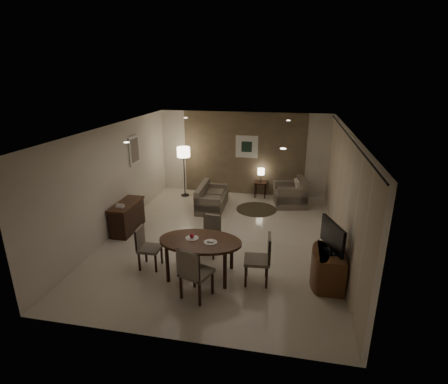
% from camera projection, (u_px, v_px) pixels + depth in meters
% --- Properties ---
extents(room_shell, '(5.50, 7.00, 2.70)m').
position_uv_depth(room_shell, '(226.00, 182.00, 8.52)').
color(room_shell, beige).
rests_on(room_shell, ground).
extents(taupe_accent, '(3.96, 0.03, 2.70)m').
position_uv_depth(taupe_accent, '(244.00, 154.00, 11.38)').
color(taupe_accent, '#78664B').
rests_on(taupe_accent, wall_back).
extents(curtain_wall, '(0.08, 6.70, 2.58)m').
position_uv_depth(curtain_wall, '(342.00, 195.00, 7.67)').
color(curtain_wall, beige).
rests_on(curtain_wall, wall_right).
extents(curtain_rod, '(0.03, 6.80, 0.03)m').
position_uv_depth(curtain_rod, '(349.00, 136.00, 7.24)').
color(curtain_rod, black).
rests_on(curtain_rod, wall_right).
extents(art_back_frame, '(0.72, 0.03, 0.72)m').
position_uv_depth(art_back_frame, '(247.00, 147.00, 11.26)').
color(art_back_frame, silver).
rests_on(art_back_frame, wall_back).
extents(art_back_canvas, '(0.34, 0.01, 0.34)m').
position_uv_depth(art_back_canvas, '(247.00, 147.00, 11.25)').
color(art_back_canvas, black).
rests_on(art_back_canvas, wall_back).
extents(art_left_frame, '(0.03, 0.60, 0.80)m').
position_uv_depth(art_left_frame, '(134.00, 150.00, 9.60)').
color(art_left_frame, silver).
rests_on(art_left_frame, wall_left).
extents(art_left_canvas, '(0.01, 0.46, 0.64)m').
position_uv_depth(art_left_canvas, '(135.00, 150.00, 9.60)').
color(art_left_canvas, gray).
rests_on(art_left_canvas, wall_left).
extents(downlight_nl, '(0.10, 0.10, 0.01)m').
position_uv_depth(downlight_nl, '(127.00, 142.00, 6.31)').
color(downlight_nl, white).
rests_on(downlight_nl, ceiling).
extents(downlight_nr, '(0.10, 0.10, 0.01)m').
position_uv_depth(downlight_nr, '(283.00, 149.00, 5.79)').
color(downlight_nr, white).
rests_on(downlight_nr, ceiling).
extents(downlight_fl, '(0.10, 0.10, 0.01)m').
position_uv_depth(downlight_fl, '(186.00, 118.00, 9.64)').
color(downlight_fl, white).
rests_on(downlight_fl, ceiling).
extents(downlight_fr, '(0.10, 0.10, 0.01)m').
position_uv_depth(downlight_fr, '(288.00, 120.00, 9.13)').
color(downlight_fr, white).
rests_on(downlight_fr, ceiling).
extents(console_desk, '(0.48, 1.20, 0.75)m').
position_uv_depth(console_desk, '(127.00, 217.00, 8.93)').
color(console_desk, '#4F2E19').
rests_on(console_desk, floor).
extents(telephone, '(0.20, 0.14, 0.09)m').
position_uv_depth(telephone, '(120.00, 206.00, 8.51)').
color(telephone, white).
rests_on(telephone, console_desk).
extents(tv_cabinet, '(0.48, 0.90, 0.70)m').
position_uv_depth(tv_cabinet, '(330.00, 268.00, 6.65)').
color(tv_cabinet, brown).
rests_on(tv_cabinet, floor).
extents(flat_tv, '(0.36, 0.85, 0.60)m').
position_uv_depth(flat_tv, '(332.00, 236.00, 6.43)').
color(flat_tv, black).
rests_on(flat_tv, tv_cabinet).
extents(dining_table, '(1.64, 1.03, 0.77)m').
position_uv_depth(dining_table, '(201.00, 258.00, 6.95)').
color(dining_table, '#4F2E19').
rests_on(dining_table, floor).
extents(chair_near, '(0.63, 0.63, 1.02)m').
position_uv_depth(chair_near, '(197.00, 272.00, 6.24)').
color(chair_near, '#7A715E').
rests_on(chair_near, floor).
extents(chair_far, '(0.49, 0.49, 0.88)m').
position_uv_depth(chair_far, '(209.00, 237.00, 7.72)').
color(chair_far, '#7A715E').
rests_on(chair_far, floor).
extents(chair_left, '(0.44, 0.44, 0.88)m').
position_uv_depth(chair_left, '(150.00, 248.00, 7.22)').
color(chair_left, '#7A715E').
rests_on(chair_left, floor).
extents(chair_right, '(0.52, 0.52, 0.98)m').
position_uv_depth(chair_right, '(257.00, 259.00, 6.68)').
color(chair_right, '#7A715E').
rests_on(chair_right, floor).
extents(plate_a, '(0.26, 0.26, 0.02)m').
position_uv_depth(plate_a, '(192.00, 238.00, 6.90)').
color(plate_a, white).
rests_on(plate_a, dining_table).
extents(plate_b, '(0.26, 0.26, 0.02)m').
position_uv_depth(plate_b, '(210.00, 242.00, 6.73)').
color(plate_b, white).
rests_on(plate_b, dining_table).
extents(fruit_apple, '(0.09, 0.09, 0.09)m').
position_uv_depth(fruit_apple, '(192.00, 236.00, 6.88)').
color(fruit_apple, red).
rests_on(fruit_apple, plate_a).
extents(napkin, '(0.12, 0.08, 0.03)m').
position_uv_depth(napkin, '(210.00, 241.00, 6.72)').
color(napkin, white).
rests_on(napkin, plate_b).
extents(round_rug, '(1.20, 1.20, 0.01)m').
position_uv_depth(round_rug, '(256.00, 209.00, 10.42)').
color(round_rug, '#463C27').
rests_on(round_rug, floor).
extents(sofa, '(1.53, 0.80, 0.71)m').
position_uv_depth(sofa, '(212.00, 197.00, 10.43)').
color(sofa, '#7A715E').
rests_on(sofa, floor).
extents(armchair, '(1.06, 1.10, 0.84)m').
position_uv_depth(armchair, '(290.00, 192.00, 10.63)').
color(armchair, '#7A715E').
rests_on(armchair, floor).
extents(side_table, '(0.40, 0.40, 0.50)m').
position_uv_depth(side_table, '(260.00, 189.00, 11.41)').
color(side_table, black).
rests_on(side_table, floor).
extents(table_lamp, '(0.22, 0.22, 0.50)m').
position_uv_depth(table_lamp, '(261.00, 174.00, 11.25)').
color(table_lamp, '#FFEAC1').
rests_on(table_lamp, side_table).
extents(floor_lamp, '(0.41, 0.41, 1.63)m').
position_uv_depth(floor_lamp, '(184.00, 172.00, 11.32)').
color(floor_lamp, '#FFE5B7').
rests_on(floor_lamp, floor).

